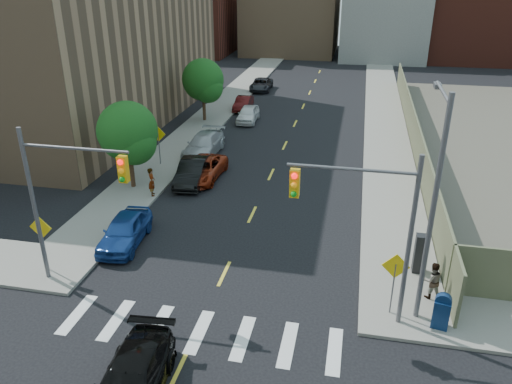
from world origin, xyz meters
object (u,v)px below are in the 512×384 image
at_px(pedestrian_east, 432,281).
at_px(parked_car_silver, 204,145).
at_px(parked_car_white, 248,114).
at_px(parked_car_grey, 261,84).
at_px(mailbox, 442,311).
at_px(parked_car_red, 203,169).
at_px(payphone, 420,254).
at_px(parked_car_blue, 125,230).
at_px(pedestrian_west, 152,182).
at_px(black_sedan, 131,383).
at_px(parked_car_black, 193,172).
at_px(parked_car_maroon, 243,103).

bearing_deg(pedestrian_east, parked_car_silver, -55.99).
distance_m(parked_car_white, parked_car_grey, 12.30).
height_order(mailbox, pedestrian_east, pedestrian_east).
bearing_deg(parked_car_red, parked_car_grey, 94.94).
xyz_separation_m(mailbox, payphone, (-0.47, 3.74, 0.20)).
bearing_deg(parked_car_silver, parked_car_grey, 91.46).
xyz_separation_m(parked_car_blue, parked_car_red, (1.30, 8.80, -0.08)).
bearing_deg(parked_car_blue, pedestrian_west, 93.50).
relative_size(parked_car_silver, black_sedan, 1.06).
height_order(parked_car_black, mailbox, mailbox).
relative_size(parked_car_blue, mailbox, 2.93).
xyz_separation_m(parked_car_maroon, pedestrian_west, (-0.80, -20.49, 0.38)).
relative_size(parked_car_maroon, mailbox, 2.57).
relative_size(parked_car_white, pedestrian_west, 2.37).
bearing_deg(pedestrian_east, payphone, -90.21).
xyz_separation_m(parked_car_silver, black_sedan, (4.51, -22.31, -0.04)).
height_order(parked_car_grey, pedestrian_east, pedestrian_east).
xyz_separation_m(parked_car_black, parked_car_red, (0.45, 0.76, -0.09)).
bearing_deg(black_sedan, parked_car_maroon, 92.31).
xyz_separation_m(parked_car_maroon, mailbox, (14.51, -29.49, 0.24)).
bearing_deg(parked_car_maroon, pedestrian_east, -63.12).
distance_m(parked_car_blue, black_sedan, 10.18).
bearing_deg(parked_car_blue, parked_car_maroon, 85.09).
xyz_separation_m(parked_car_blue, payphone, (14.04, 0.14, 0.33)).
bearing_deg(parked_car_black, parked_car_maroon, 87.66).
relative_size(parked_car_blue, parked_car_red, 0.92).
bearing_deg(parked_car_white, parked_car_silver, -100.34).
height_order(parked_car_maroon, pedestrian_west, pedestrian_west).
xyz_separation_m(parked_car_black, parked_car_white, (0.45, 14.10, -0.05)).
bearing_deg(mailbox, black_sedan, -139.18).
xyz_separation_m(parked_car_silver, parked_car_white, (1.30, 8.96, -0.06)).
bearing_deg(parked_car_black, parked_car_red, 54.05).
xyz_separation_m(parked_car_blue, parked_car_maroon, (0.00, 25.89, -0.11)).
height_order(parked_car_white, mailbox, mailbox).
distance_m(parked_car_black, black_sedan, 17.56).
relative_size(parked_car_black, parked_car_silver, 0.87).
relative_size(parked_car_red, parked_car_white, 1.16).
relative_size(parked_car_red, mailbox, 3.20).
bearing_deg(parked_car_black, parked_car_silver, 94.30).
distance_m(parked_car_red, pedestrian_east, 16.79).
relative_size(mailbox, pedestrian_east, 0.92).
bearing_deg(pedestrian_west, black_sedan, 175.14).
height_order(parked_car_red, pedestrian_east, pedestrian_east).
relative_size(black_sedan, mailbox, 3.30).
distance_m(parked_car_red, pedestrian_west, 4.01).
bearing_deg(black_sedan, parked_car_red, 95.12).
distance_m(black_sedan, pedestrian_east, 12.32).
distance_m(parked_car_grey, black_sedan, 43.74).
bearing_deg(parked_car_red, parked_car_blue, -96.22).
xyz_separation_m(parked_car_silver, parked_car_maroon, (0.00, 12.71, -0.13)).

